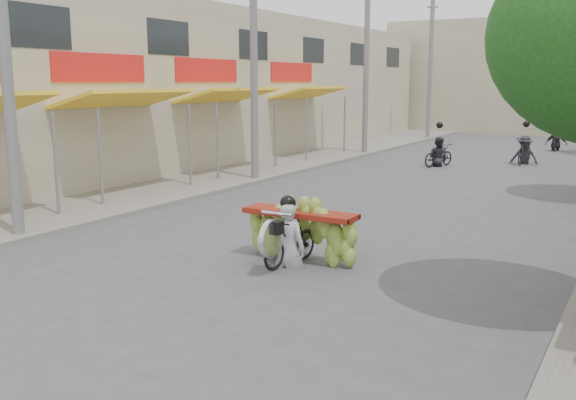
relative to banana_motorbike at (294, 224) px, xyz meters
The scene contains 12 objects.
ground 4.37m from the banana_motorbike, 95.61° to the right, with size 120.00×120.00×0.00m, color #505155.
sidewalk_left 13.05m from the banana_motorbike, 124.71° to the left, with size 4.00×60.00×0.12m, color gray.
shophouse_row_left 15.90m from the banana_motorbike, 142.00° to the left, with size 9.77×40.00×6.00m.
far_building 33.83m from the banana_motorbike, 90.72° to the left, with size 20.00×6.00×7.00m, color #BAB293.
utility_pole_near 6.82m from the banana_motorbike, 167.52° to the right, with size 0.60×0.24×8.00m.
utility_pole_mid 10.21m from the banana_motorbike, 127.05° to the left, with size 0.60×0.24×8.00m.
utility_pole_far 18.00m from the banana_motorbike, 109.20° to the left, with size 0.60×0.24×8.00m.
utility_pole_back 26.57m from the banana_motorbike, 102.76° to the left, with size 0.60×0.24×8.00m.
banana_motorbike is the anchor object (origin of this frame).
bg_motorbike_a 14.50m from the banana_motorbike, 96.97° to the left, with size 1.05×1.63×1.95m.
bg_motorbike_b 16.70m from the banana_motorbike, 86.58° to the left, with size 1.09×1.92×1.95m.
bg_motorbike_c 22.67m from the banana_motorbike, 86.53° to the left, with size 0.97×1.44×1.95m.
Camera 1 is at (5.89, -5.42, 3.23)m, focal length 40.00 mm.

